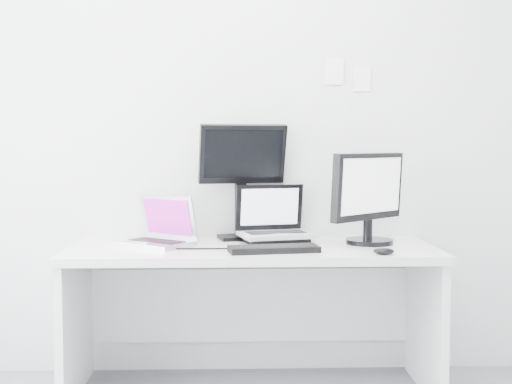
{
  "coord_description": "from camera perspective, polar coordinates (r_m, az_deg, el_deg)",
  "views": [
    {
      "loc": [
        -0.08,
        -2.09,
        1.23
      ],
      "look_at": [
        0.02,
        1.23,
        1.0
      ],
      "focal_mm": 48.18,
      "sensor_mm": 36.0,
      "label": 1
    }
  ],
  "objects": [
    {
      "name": "back_wall",
      "position": [
        3.69,
        -0.49,
        5.82
      ],
      "size": [
        3.6,
        0.0,
        3.6
      ],
      "primitive_type": "plane",
      "rotation": [
        1.57,
        0.0,
        0.0
      ],
      "color": "silver",
      "rests_on": "ground"
    },
    {
      "name": "desk",
      "position": [
        3.45,
        -0.35,
        -10.55
      ],
      "size": [
        1.8,
        0.7,
        0.73
      ],
      "primitive_type": "cube",
      "color": "silver",
      "rests_on": "ground"
    },
    {
      "name": "macbook",
      "position": [
        3.43,
        -8.41,
        -2.29
      ],
      "size": [
        0.43,
        0.41,
        0.26
      ],
      "primitive_type": "cube",
      "rotation": [
        0.0,
        0.0,
        -0.64
      ],
      "color": "#B8B8BD",
      "rests_on": "desk"
    },
    {
      "name": "speaker",
      "position": [
        3.65,
        -7.4,
        -2.42
      ],
      "size": [
        0.1,
        0.1,
        0.19
      ],
      "primitive_type": "cube",
      "rotation": [
        0.0,
        0.0,
        0.07
      ],
      "color": "black",
      "rests_on": "desk"
    },
    {
      "name": "dell_laptop",
      "position": [
        3.5,
        1.72,
        -1.77
      ],
      "size": [
        0.42,
        0.37,
        0.3
      ],
      "primitive_type": "cube",
      "rotation": [
        0.0,
        0.0,
        0.26
      ],
      "color": "#A3A4A9",
      "rests_on": "desk"
    },
    {
      "name": "rear_monitor",
      "position": [
        3.62,
        -1.19,
        0.98
      ],
      "size": [
        0.48,
        0.27,
        0.62
      ],
      "primitive_type": "cube",
      "rotation": [
        0.0,
        0.0,
        0.23
      ],
      "color": "black",
      "rests_on": "desk"
    },
    {
      "name": "samsung_monitor",
      "position": [
        3.49,
        9.44,
        -0.4
      ],
      "size": [
        0.54,
        0.52,
        0.48
      ],
      "primitive_type": "cube",
      "rotation": [
        0.0,
        0.0,
        0.74
      ],
      "color": "black",
      "rests_on": "desk"
    },
    {
      "name": "keyboard",
      "position": [
        3.21,
        1.48,
        -4.75
      ],
      "size": [
        0.44,
        0.21,
        0.03
      ],
      "primitive_type": "cube",
      "rotation": [
        0.0,
        0.0,
        0.16
      ],
      "color": "black",
      "rests_on": "desk"
    },
    {
      "name": "mouse",
      "position": [
        3.18,
        10.56,
        -4.86
      ],
      "size": [
        0.1,
        0.07,
        0.03
      ],
      "primitive_type": "ellipsoid",
      "rotation": [
        0.0,
        0.0,
        -0.06
      ],
      "color": "black",
      "rests_on": "desk"
    },
    {
      "name": "wall_note_0",
      "position": [
        3.74,
        6.52,
        9.92
      ],
      "size": [
        0.1,
        0.0,
        0.14
      ],
      "primitive_type": "cube",
      "color": "white",
      "rests_on": "back_wall"
    },
    {
      "name": "wall_note_1",
      "position": [
        3.76,
        8.8,
        9.25
      ],
      "size": [
        0.09,
        0.0,
        0.13
      ],
      "primitive_type": "cube",
      "color": "white",
      "rests_on": "back_wall"
    }
  ]
}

